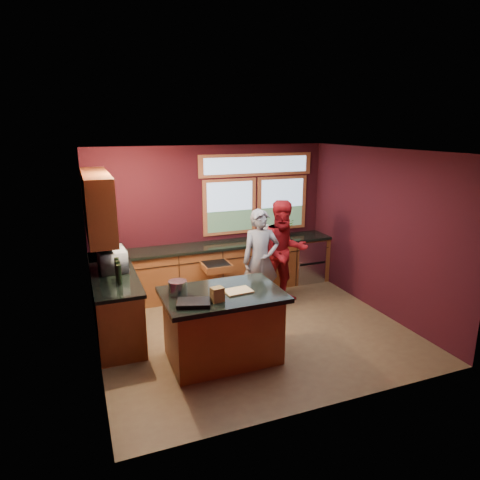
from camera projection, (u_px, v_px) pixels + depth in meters
floor at (253, 330)px, 6.56m from camera, size 4.50×4.50×0.00m
room_shell at (207, 214)px, 6.18m from camera, size 4.52×4.02×2.71m
back_counter at (228, 267)px, 8.04m from camera, size 4.50×0.64×0.93m
left_counter at (114, 300)px, 6.52m from camera, size 0.64×2.30×0.93m
island at (223, 325)px, 5.65m from camera, size 1.55×1.05×0.95m
person_grey at (261, 260)px, 7.12m from camera, size 0.69×0.51×1.72m
person_red at (284, 252)px, 7.44m from camera, size 0.94×0.76×1.82m
microwave at (113, 259)px, 6.41m from camera, size 0.43×0.61×0.33m
potted_plant at (285, 228)px, 8.35m from camera, size 0.31×0.27×0.35m
paper_towel at (266, 232)px, 8.16m from camera, size 0.12×0.12×0.28m
cutting_board at (238, 291)px, 5.56m from camera, size 0.37×0.28×0.02m
stock_pot at (178, 288)px, 5.45m from camera, size 0.24×0.24×0.18m
paper_bag at (217, 294)px, 5.23m from camera, size 0.17×0.14×0.18m
black_tray at (194, 303)px, 5.14m from camera, size 0.47×0.39×0.05m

